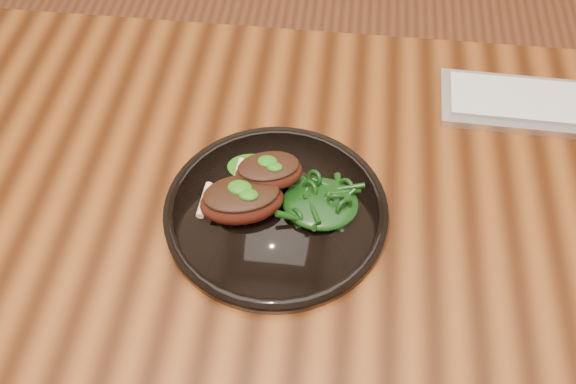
{
  "coord_description": "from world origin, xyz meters",
  "views": [
    {
      "loc": [
        0.03,
        -0.55,
        1.48
      ],
      "look_at": [
        -0.03,
        0.0,
        0.78
      ],
      "focal_mm": 40.0,
      "sensor_mm": 36.0,
      "label": 1
    }
  ],
  "objects_px": {
    "greens_heap": "(321,200)",
    "keyboard": "(571,107)",
    "desk": "(310,240)",
    "lamb_chop_front": "(241,200)",
    "plate": "(276,211)"
  },
  "relations": [
    {
      "from": "keyboard",
      "to": "desk",
      "type": "bearing_deg",
      "value": -148.67
    },
    {
      "from": "desk",
      "to": "greens_heap",
      "type": "bearing_deg",
      "value": -46.82
    },
    {
      "from": "greens_heap",
      "to": "keyboard",
      "type": "height_order",
      "value": "greens_heap"
    },
    {
      "from": "desk",
      "to": "greens_heap",
      "type": "relative_size",
      "value": 15.19
    },
    {
      "from": "greens_heap",
      "to": "keyboard",
      "type": "relative_size",
      "value": 0.25
    },
    {
      "from": "plate",
      "to": "greens_heap",
      "type": "xyz_separation_m",
      "value": [
        0.06,
        0.01,
        0.03
      ]
    },
    {
      "from": "lamb_chop_front",
      "to": "greens_heap",
      "type": "bearing_deg",
      "value": 8.89
    },
    {
      "from": "plate",
      "to": "keyboard",
      "type": "xyz_separation_m",
      "value": [
        0.44,
        0.26,
        -0.0
      ]
    },
    {
      "from": "lamb_chop_front",
      "to": "desk",
      "type": "bearing_deg",
      "value": 17.57
    },
    {
      "from": "desk",
      "to": "keyboard",
      "type": "height_order",
      "value": "keyboard"
    },
    {
      "from": "greens_heap",
      "to": "plate",
      "type": "bearing_deg",
      "value": -174.81
    },
    {
      "from": "greens_heap",
      "to": "lamb_chop_front",
      "type": "bearing_deg",
      "value": -171.11
    },
    {
      "from": "lamb_chop_front",
      "to": "keyboard",
      "type": "bearing_deg",
      "value": 28.91
    },
    {
      "from": "desk",
      "to": "keyboard",
      "type": "distance_m",
      "value": 0.47
    },
    {
      "from": "desk",
      "to": "lamb_chop_front",
      "type": "distance_m",
      "value": 0.16
    }
  ]
}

